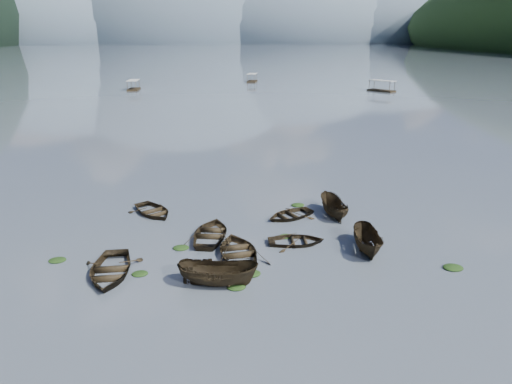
{
  "coord_description": "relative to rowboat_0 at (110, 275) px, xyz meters",
  "views": [
    {
      "loc": [
        -3.12,
        -20.87,
        13.44
      ],
      "look_at": [
        0.0,
        12.0,
        2.0
      ],
      "focal_mm": 32.0,
      "sensor_mm": 36.0,
      "label": 1
    }
  ],
  "objects": [
    {
      "name": "pontoon_centre",
      "position": [
        18.37,
        114.37,
        0.0
      ],
      "size": [
        3.81,
        6.46,
        2.32
      ],
      "primitive_type": null,
      "rotation": [
        0.0,
        0.0,
        -0.22
      ],
      "color": "black",
      "rests_on": "ground"
    },
    {
      "name": "weed_clump_2",
      "position": [
        8.27,
        -0.79,
        0.0
      ],
      "size": [
        1.2,
        0.96,
        0.26
      ],
      "primitive_type": "ellipsoid",
      "color": "black",
      "rests_on": "ground"
    },
    {
      "name": "weed_clump_3",
      "position": [
        11.15,
        4.26,
        0.0
      ],
      "size": [
        0.97,
        0.82,
        0.21
      ],
      "primitive_type": "ellipsoid",
      "color": "black",
      "rests_on": "ground"
    },
    {
      "name": "ground_plane",
      "position": [
        9.45,
        -3.69,
        0.0
      ],
      "size": [
        2400.0,
        2400.0,
        0.0
      ],
      "primitive_type": "plane",
      "color": "#474F59"
    },
    {
      "name": "weed_clump_7",
      "position": [
        13.13,
        10.26,
        0.0
      ],
      "size": [
        1.1,
        0.88,
        0.24
      ],
      "primitive_type": "ellipsoid",
      "color": "black",
      "rests_on": "ground"
    },
    {
      "name": "pontoon_right",
      "position": [
        48.35,
        87.48,
        0.0
      ],
      "size": [
        6.29,
        7.02,
        2.57
      ],
      "primitive_type": null,
      "rotation": [
        0.0,
        0.0,
        0.65
      ],
      "color": "black",
      "rests_on": "ground"
    },
    {
      "name": "rowboat_4",
      "position": [
        11.71,
        3.12,
        0.0
      ],
      "size": [
        3.9,
        2.84,
        0.79
      ],
      "primitive_type": "imported",
      "rotation": [
        0.0,
        0.0,
        1.54
      ],
      "color": "black",
      "rests_on": "ground"
    },
    {
      "name": "weed_clump_0",
      "position": [
        1.74,
        -0.14,
        0.0
      ],
      "size": [
        0.97,
        0.79,
        0.21
      ],
      "primitive_type": "ellipsoid",
      "color": "black",
      "rests_on": "ground"
    },
    {
      "name": "weed_clump_6",
      "position": [
        3.95,
        3.12,
        0.0
      ],
      "size": [
        1.07,
        0.89,
        0.22
      ],
      "primitive_type": "ellipsoid",
      "color": "black",
      "rests_on": "ground"
    },
    {
      "name": "haze_mtn_d",
      "position": [
        329.45,
        896.31,
        0.0
      ],
      "size": [
        520.0,
        520.0,
        220.0
      ],
      "primitive_type": "ellipsoid",
      "color": "#475666",
      "rests_on": "ground"
    },
    {
      "name": "haze_mtn_a",
      "position": [
        -250.55,
        896.31,
        0.0
      ],
      "size": [
        520.0,
        520.0,
        280.0
      ],
      "primitive_type": "ellipsoid",
      "color": "#475666",
      "rests_on": "ground"
    },
    {
      "name": "rowboat_8",
      "position": [
        15.47,
        7.89,
        0.0
      ],
      "size": [
        1.89,
        4.27,
        1.61
      ],
      "primitive_type": "imported",
      "rotation": [
        0.0,
        0.0,
        3.22
      ],
      "color": "black",
      "rests_on": "ground"
    },
    {
      "name": "haze_mtn_b",
      "position": [
        -50.55,
        896.31,
        0.0
      ],
      "size": [
        520.0,
        520.0,
        340.0
      ],
      "primitive_type": "ellipsoid",
      "color": "#475666",
      "rests_on": "ground"
    },
    {
      "name": "weed_clump_4",
      "position": [
        20.57,
        -1.21,
        0.0
      ],
      "size": [
        1.23,
        0.97,
        0.25
      ],
      "primitive_type": "ellipsoid",
      "color": "black",
      "rests_on": "ground"
    },
    {
      "name": "rowboat_3",
      "position": [
        7.69,
        1.73,
        0.0
      ],
      "size": [
        4.18,
        5.4,
        1.03
      ],
      "primitive_type": "imported",
      "rotation": [
        0.0,
        0.0,
        3.27
      ],
      "color": "black",
      "rests_on": "ground"
    },
    {
      "name": "rowboat_1",
      "position": [
        5.97,
        4.73,
        0.0
      ],
      "size": [
        4.31,
        5.4,
        1.0
      ],
      "primitive_type": "imported",
      "rotation": [
        0.0,
        0.0,
        2.95
      ],
      "color": "black",
      "rests_on": "ground"
    },
    {
      "name": "rowboat_7",
      "position": [
        12.04,
        7.83,
        0.0
      ],
      "size": [
        4.82,
        4.36,
        0.82
      ],
      "primitive_type": "imported",
      "rotation": [
        0.0,
        0.0,
        5.2
      ],
      "color": "black",
      "rests_on": "ground"
    },
    {
      "name": "rowboat_5",
      "position": [
        16.14,
        1.6,
        0.0
      ],
      "size": [
        2.16,
        4.51,
        1.68
      ],
      "primitive_type": "imported",
      "rotation": [
        0.0,
        0.0,
        -0.12
      ],
      "color": "black",
      "rests_on": "ground"
    },
    {
      "name": "haze_mtn_c",
      "position": [
        149.45,
        896.31,
        0.0
      ],
      "size": [
        520.0,
        520.0,
        260.0
      ],
      "primitive_type": "ellipsoid",
      "color": "#475666",
      "rests_on": "ground"
    },
    {
      "name": "weed_clump_5",
      "position": [
        -3.66,
        2.07,
        0.0
      ],
      "size": [
        1.08,
        0.88,
        0.23
      ],
      "primitive_type": "ellipsoid",
      "color": "black",
      "rests_on": "ground"
    },
    {
      "name": "pontoon_left",
      "position": [
        -13.54,
        96.19,
        0.0
      ],
      "size": [
        2.65,
        6.27,
        2.4
      ],
      "primitive_type": null,
      "rotation": [
        0.0,
        0.0,
        -0.01
      ],
      "color": "black",
      "rests_on": "ground"
    },
    {
      "name": "rowboat_2",
      "position": [
        6.33,
        -1.82,
        0.0
      ],
      "size": [
        4.86,
        2.62,
        1.78
      ],
      "primitive_type": "imported",
      "rotation": [
        0.0,
        0.0,
        1.37
      ],
      "color": "black",
      "rests_on": "ground"
    },
    {
      "name": "weed_clump_1",
      "position": [
        7.35,
        -2.19,
        0.0
      ],
      "size": [
        1.09,
        0.87,
        0.24
      ],
      "primitive_type": "ellipsoid",
      "color": "black",
      "rests_on": "ground"
    },
    {
      "name": "rowboat_0",
      "position": [
        0.0,
        0.0,
        0.0
      ],
      "size": [
        3.71,
        5.09,
        1.03
      ],
      "primitive_type": "imported",
      "rotation": [
        0.0,
        0.0,
        0.03
      ],
      "color": "black",
      "rests_on": "ground"
    },
    {
      "name": "rowboat_6",
      "position": [
        1.4,
        9.56,
        0.0
      ],
      "size": [
        4.97,
        5.31,
        0.9
      ],
      "primitive_type": "imported",
      "rotation": [
        0.0,
        0.0,
        0.59
      ],
      "color": "black",
      "rests_on": "ground"
    }
  ]
}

